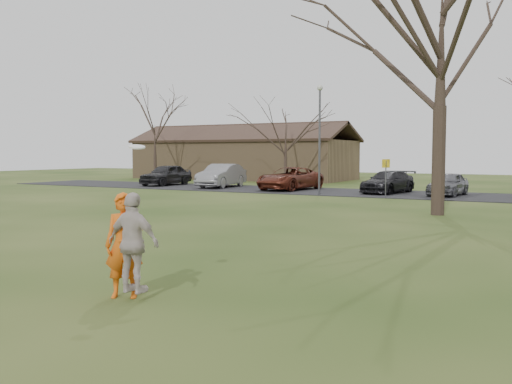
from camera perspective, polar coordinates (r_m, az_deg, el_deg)
ground at (r=9.73m, az=-11.58°, el=-10.31°), size 120.00×120.00×0.00m
parking_strip at (r=32.84m, az=17.90°, el=-0.33°), size 62.00×6.50×0.04m
player_defender at (r=9.47m, az=-13.34°, el=-5.33°), size 0.76×0.67×1.75m
car_0 at (r=41.47m, az=-9.20°, el=1.77°), size 1.84×4.55×1.55m
car_1 at (r=38.60m, az=-3.56°, el=1.70°), size 2.21×5.05×1.61m
car_2 at (r=35.90m, az=3.49°, el=1.40°), size 3.06×5.49×1.45m
car_3 at (r=33.85m, az=13.37°, el=1.02°), size 2.64×4.77×1.31m
car_4 at (r=32.72m, az=19.08°, el=0.81°), size 1.96×3.98×1.31m
catching_play at (r=9.21m, az=-12.44°, el=-5.08°), size 0.97×0.59×2.42m
building at (r=52.19m, az=-1.31°, el=3.50°), size 20.60×8.50×5.14m
lamp_post at (r=32.09m, az=6.54°, el=6.79°), size 0.34×0.34×6.27m
sign_yellow at (r=30.30m, az=13.17°, el=2.12°), size 0.35×0.35×2.08m
big_tree at (r=23.02m, az=18.49°, el=15.35°), size 9.00×9.00×14.00m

